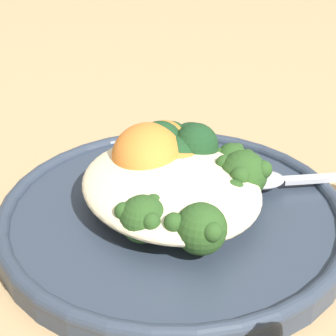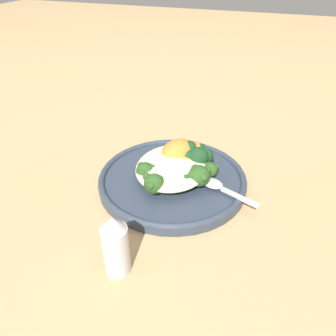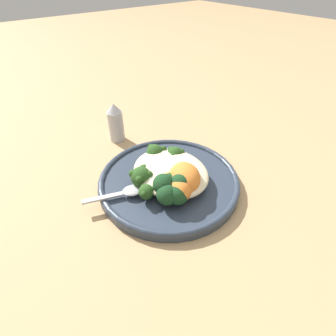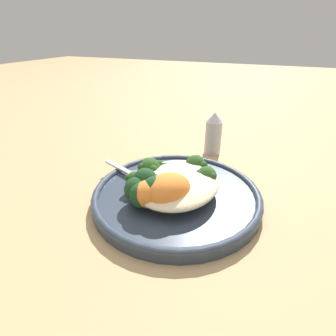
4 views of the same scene
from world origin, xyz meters
The scene contains 15 objects.
ground_plane centered at (0.00, 0.00, 0.00)m, with size 4.00×4.00×0.00m, color tan.
plate centered at (-0.01, -0.01, 0.01)m, with size 0.27×0.27×0.02m.
quinoa_mound centered at (-0.01, -0.01, 0.04)m, with size 0.15×0.13×0.03m, color beige.
broccoli_stalk_0 centered at (-0.03, 0.02, 0.04)m, with size 0.08×0.07×0.03m.
broccoli_stalk_1 centered at (-0.05, 0.00, 0.04)m, with size 0.12×0.05×0.04m.
broccoli_stalk_2 centered at (-0.02, -0.03, 0.03)m, with size 0.09×0.06×0.03m.
broccoli_stalk_3 centered at (-0.02, -0.05, 0.04)m, with size 0.08×0.10×0.04m.
broccoli_stalk_4 centered at (0.01, -0.05, 0.03)m, with size 0.03×0.11×0.03m.
sweet_potato_chunk_0 centered at (0.05, -0.03, 0.04)m, with size 0.05×0.04×0.04m, color orange.
sweet_potato_chunk_1 centered at (0.03, -0.01, 0.05)m, with size 0.07×0.06×0.05m, color orange.
sweet_potato_chunk_2 centered at (0.04, -0.03, 0.04)m, with size 0.05×0.04×0.04m, color orange.
sweet_potato_chunk_3 centered at (0.02, -0.02, 0.04)m, with size 0.07×0.05×0.03m, color orange.
kale_tuft centered at (0.04, -0.04, 0.04)m, with size 0.06×0.07×0.04m.
spoon centered at (-0.02, -0.10, 0.03)m, with size 0.06×0.11×0.01m.
salt_shaker centered at (-0.22, -0.01, 0.05)m, with size 0.04×0.04×0.09m.
Camera 2 is at (-0.47, -0.17, 0.37)m, focal length 35.00 mm.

